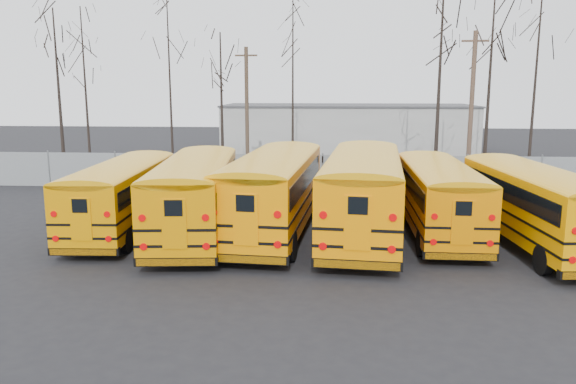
# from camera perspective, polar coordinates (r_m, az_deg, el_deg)

# --- Properties ---
(ground) EXTENTS (120.00, 120.00, 0.00)m
(ground) POSITION_cam_1_polar(r_m,az_deg,el_deg) (20.27, 3.09, -5.97)
(ground) COLOR black
(ground) RESTS_ON ground
(fence) EXTENTS (40.00, 0.04, 2.00)m
(fence) POSITION_cam_1_polar(r_m,az_deg,el_deg) (31.78, 3.53, 2.01)
(fence) COLOR gray
(fence) RESTS_ON ground
(distant_building) EXTENTS (22.00, 8.00, 4.00)m
(distant_building) POSITION_cam_1_polar(r_m,az_deg,el_deg) (51.57, 6.04, 6.46)
(distant_building) COLOR #B2B2AD
(distant_building) RESTS_ON ground
(bus_a) EXTENTS (2.85, 10.33, 2.86)m
(bus_a) POSITION_cam_1_polar(r_m,az_deg,el_deg) (23.70, -16.35, 0.24)
(bus_a) COLOR black
(bus_a) RESTS_ON ground
(bus_b) EXTENTS (3.65, 11.38, 3.13)m
(bus_b) POSITION_cam_1_polar(r_m,az_deg,el_deg) (22.26, -9.33, 0.29)
(bus_b) COLOR black
(bus_b) RESTS_ON ground
(bus_c) EXTENTS (3.64, 11.90, 3.28)m
(bus_c) POSITION_cam_1_polar(r_m,az_deg,el_deg) (22.34, -1.32, 0.69)
(bus_c) COLOR black
(bus_c) RESTS_ON ground
(bus_d) EXTENTS (3.84, 12.20, 3.36)m
(bus_d) POSITION_cam_1_polar(r_m,az_deg,el_deg) (22.06, 7.68, 0.59)
(bus_d) COLOR black
(bus_d) RESTS_ON ground
(bus_e) EXTENTS (2.55, 10.41, 2.90)m
(bus_e) POSITION_cam_1_polar(r_m,az_deg,el_deg) (23.07, 14.98, 0.08)
(bus_e) COLOR black
(bus_e) RESTS_ON ground
(bus_f) EXTENTS (3.37, 10.78, 2.97)m
(bus_f) POSITION_cam_1_polar(r_m,az_deg,el_deg) (22.46, 23.63, -0.64)
(bus_f) COLOR black
(bus_f) RESTS_ON ground
(utility_pole_left) EXTENTS (1.48, 0.26, 8.33)m
(utility_pole_left) POSITION_cam_1_polar(r_m,az_deg,el_deg) (38.13, -4.20, 8.42)
(utility_pole_left) COLOR #473728
(utility_pole_left) RESTS_ON ground
(utility_pole_right) EXTENTS (1.62, 0.28, 9.07)m
(utility_pole_right) POSITION_cam_1_polar(r_m,az_deg,el_deg) (36.58, 18.14, 8.41)
(utility_pole_right) COLOR brown
(utility_pole_right) RESTS_ON ground
(tree_0) EXTENTS (0.26, 0.26, 10.83)m
(tree_0) POSITION_cam_1_polar(r_m,az_deg,el_deg) (41.19, -22.26, 9.41)
(tree_0) COLOR black
(tree_0) RESTS_ON ground
(tree_1) EXTENTS (0.26, 0.26, 10.38)m
(tree_1) POSITION_cam_1_polar(r_m,az_deg,el_deg) (36.19, -19.84, 9.13)
(tree_1) COLOR black
(tree_1) RESTS_ON ground
(tree_2) EXTENTS (0.26, 0.26, 11.03)m
(tree_2) POSITION_cam_1_polar(r_m,az_deg,el_deg) (36.51, -11.88, 10.06)
(tree_2) COLOR black
(tree_2) RESTS_ON ground
(tree_3) EXTENTS (0.26, 0.26, 9.11)m
(tree_3) POSITION_cam_1_polar(r_m,az_deg,el_deg) (36.54, -6.76, 8.70)
(tree_3) COLOR black
(tree_3) RESTS_ON ground
(tree_4) EXTENTS (0.26, 0.26, 11.43)m
(tree_4) POSITION_cam_1_polar(r_m,az_deg,el_deg) (37.46, 0.49, 10.60)
(tree_4) COLOR black
(tree_4) RESTS_ON ground
(tree_5) EXTENTS (0.26, 0.26, 12.72)m
(tree_5) POSITION_cam_1_polar(r_m,az_deg,el_deg) (36.96, 15.14, 11.23)
(tree_5) COLOR black
(tree_5) RESTS_ON ground
(tree_6) EXTENTS (0.26, 0.26, 11.44)m
(tree_6) POSITION_cam_1_polar(r_m,az_deg,el_deg) (37.27, 19.75, 9.98)
(tree_6) COLOR black
(tree_6) RESTS_ON ground
(tree_7) EXTENTS (0.26, 0.26, 12.85)m
(tree_7) POSITION_cam_1_polar(r_m,az_deg,el_deg) (38.30, 23.86, 10.76)
(tree_7) COLOR black
(tree_7) RESTS_ON ground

